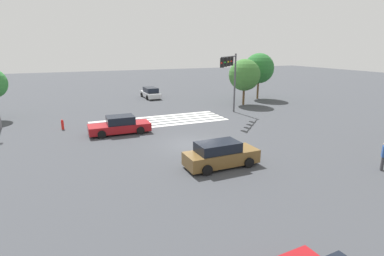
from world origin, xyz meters
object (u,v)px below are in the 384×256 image
Objects in this scene: car_1 at (151,93)px; car_3 at (220,155)px; fire_hydrant at (63,124)px; traffic_signal_mast at (230,70)px; tree_corner_c at (245,75)px; pedestrian at (384,155)px; car_2 at (120,125)px; tree_corner_b at (259,68)px.

car_3 is (2.92, 25.58, 0.02)m from car_1.
traffic_signal_mast is at bearing 176.44° from fire_hydrant.
traffic_signal_mast is 16.37m from fire_hydrant.
tree_corner_c is at bearing -136.41° from car_1.
car_2 is at bearing -1.37° from pedestrian.
pedestrian is (-8.21, 4.17, 0.22)m from car_3.
tree_corner_b is 25.81m from fire_hydrant.
tree_corner_c reaches higher than car_3.
pedestrian is 24.96m from tree_corner_b.
tree_corner_b is at bearing -116.27° from car_1.
pedestrian reaches higher than car_3.
car_2 is at bearing 112.97° from car_3.
car_1 is 0.93× the size of car_2.
tree_corner_b is (-16.19, -19.27, 3.37)m from car_3.
traffic_signal_mast reaches higher than tree_corner_c.
tree_corner_c is (-16.19, -6.82, 2.95)m from car_2.
pedestrian is at bearing 79.43° from tree_corner_c.
tree_corner_b is at bearing 175.69° from traffic_signal_mast.
car_3 reaches higher than car_2.
traffic_signal_mast is 7.19× the size of fire_hydrant.
car_1 is 5.30× the size of fire_hydrant.
pedestrian is 0.28× the size of tree_corner_b.
fire_hydrant is (15.78, -0.98, -4.25)m from traffic_signal_mast.
car_1 reaches higher than car_2.
tree_corner_c is (-4.72, -4.66, -1.07)m from traffic_signal_mast.
tree_corner_c is at bearing 179.62° from traffic_signal_mast.
traffic_signal_mast reaches higher than car_1.
car_3 is 5.14× the size of fire_hydrant.
traffic_signal_mast is 16.26m from pedestrian.
traffic_signal_mast is 12.35m from car_2.
traffic_signal_mast reaches higher than pedestrian.
fire_hydrant is at bearing 10.17° from tree_corner_c.
fire_hydrant is at bearing 123.12° from car_3.
car_2 is 10.34m from car_3.
traffic_signal_mast is at bearing 40.69° from tree_corner_b.
car_1 is 25.75m from car_3.
tree_corner_c reaches higher than pedestrian.
car_3 is 2.63× the size of pedestrian.
traffic_signal_mast is at bearing 44.62° from tree_corner_c.
traffic_signal_mast is 14.29m from car_3.
tree_corner_b reaches higher than car_2.
tree_corner_b reaches higher than car_3.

